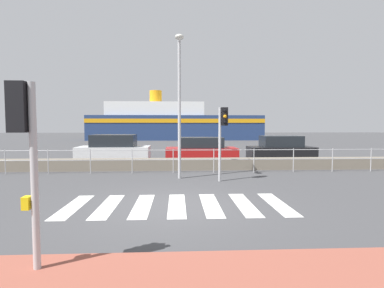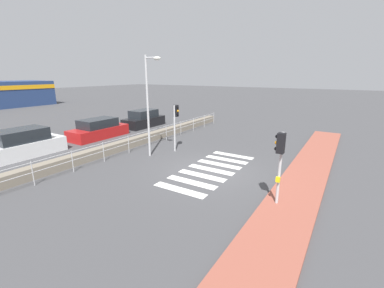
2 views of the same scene
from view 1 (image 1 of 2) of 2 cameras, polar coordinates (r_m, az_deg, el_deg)
The scene contains 12 objects.
ground_plane at distance 8.10m, azimuth -4.09°, elevation -11.56°, with size 160.00×160.00×0.00m, color #424244.
sidewalk_brick at distance 4.25m, azimuth -5.42°, elevation -25.34°, with size 24.00×1.80×0.12m.
crosswalk at distance 8.09m, azimuth -2.89°, elevation -11.54°, with size 5.85×2.40×0.01m.
seawall at distance 14.23m, azimuth -3.54°, elevation -3.86°, with size 24.19×0.55×0.55m.
harbor_fence at distance 13.31m, azimuth -3.60°, elevation -2.50°, with size 21.81×0.04×1.07m.
traffic_light_near at distance 4.65m, azimuth -29.15°, elevation 1.13°, with size 0.34×0.32×2.70m.
traffic_light_far at distance 11.28m, azimuth 5.87°, elevation 3.21°, with size 0.34×0.32×2.78m.
streetlamp at distance 11.72m, azimuth -2.43°, elevation 10.11°, with size 0.32×1.04×5.51m.
ferry_boat at distance 45.21m, azimuth -3.85°, elevation 3.85°, with size 25.07×7.17×7.29m.
parked_car_white at distance 18.42m, azimuth -14.62°, elevation -1.06°, with size 4.21×1.90×1.56m.
parked_car_red at distance 18.10m, azimuth 1.79°, elevation -1.25°, with size 4.27×1.82×1.39m.
parked_car_black at distance 19.12m, azimuth 16.55°, elevation -1.03°, with size 3.93×1.71×1.48m.
Camera 1 is at (0.18, -7.81, 2.11)m, focal length 28.00 mm.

